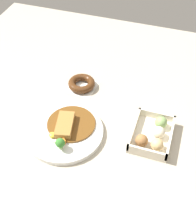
% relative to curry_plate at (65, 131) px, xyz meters
% --- Properties ---
extents(ground_plane, '(1.60, 1.60, 0.00)m').
position_rel_curry_plate_xyz_m(ground_plane, '(0.04, -0.12, -0.01)').
color(ground_plane, '#B2A893').
extents(curry_plate, '(0.28, 0.28, 0.06)m').
position_rel_curry_plate_xyz_m(curry_plate, '(0.00, 0.00, 0.00)').
color(curry_plate, white).
rests_on(curry_plate, ground_plane).
extents(donut_box, '(0.19, 0.14, 0.06)m').
position_rel_curry_plate_xyz_m(donut_box, '(0.07, -0.31, 0.01)').
color(donut_box, beige).
rests_on(donut_box, ground_plane).
extents(chocolate_ring_donut, '(0.13, 0.13, 0.03)m').
position_rel_curry_plate_xyz_m(chocolate_ring_donut, '(0.26, 0.03, 0.00)').
color(chocolate_ring_donut, white).
rests_on(chocolate_ring_donut, ground_plane).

